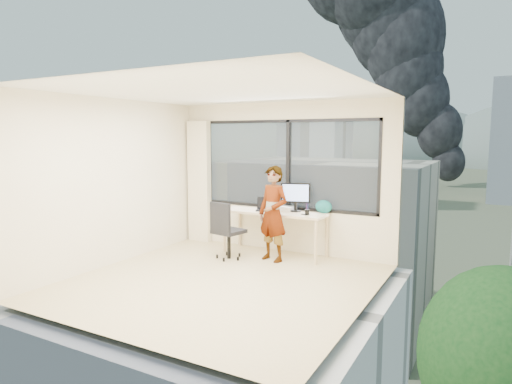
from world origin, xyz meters
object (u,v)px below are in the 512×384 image
Objects in this scene: handbag at (324,207)px; monitor at (296,197)px; chair at (229,230)px; laptop at (266,205)px; game_console at (286,208)px; desk at (274,233)px; person at (273,214)px.

monitor is at bearing -164.35° from handbag.
chair is 0.78m from laptop.
handbag reaches higher than game_console.
desk is 5.38× the size of laptop.
handbag reaches higher than laptop.
handbag is at bearing -6.93° from laptop.
person reaches higher than chair.
laptop is at bearing 148.90° from person.
chair is 3.46× the size of game_console.
laptop is at bearing -141.85° from game_console.
chair is 1.61m from handbag.
desk is 0.82m from chair.
desk is 0.56m from person.
desk is at bearing -122.71° from game_console.
chair is at bearing -144.40° from person.
monitor is (0.17, 0.51, 0.22)m from person.
person is 5.50× the size of handbag.
person is 3.13× the size of monitor.
handbag is (0.67, 0.03, 0.07)m from game_console.
person is 4.62× the size of laptop.
laptop is (0.38, 0.58, 0.36)m from chair.
game_console is 0.36m from laptop.
monitor is 1.76× the size of handbag.
chair is at bearing -140.19° from handbag.
monitor reaches higher than game_console.
person is at bearing -85.24° from game_console.
desk is 0.96m from handbag.
game_console is (-0.19, 0.03, -0.21)m from monitor.
game_console is at bearing 61.02° from chair.
handbag is (0.96, 0.24, 0.01)m from laptop.
person reaches higher than desk.
monitor is at bearing 87.20° from person.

